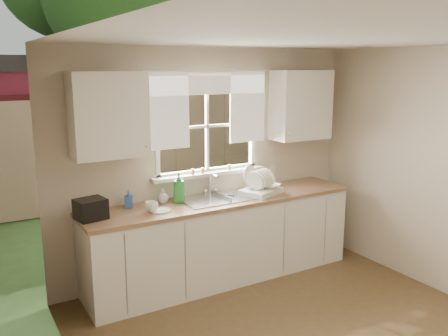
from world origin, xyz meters
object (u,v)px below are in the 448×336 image
black_appliance (91,209)px  dish_rack (260,187)px  cup (151,207)px  soap_bottle_a (179,187)px

black_appliance → dish_rack: bearing=-11.9°
dish_rack → cup: bearing=-179.0°
soap_bottle_a → black_appliance: soap_bottle_a is taller
cup → dish_rack: bearing=-3.8°
dish_rack → soap_bottle_a: (-0.92, 0.14, 0.08)m
dish_rack → soap_bottle_a: soap_bottle_a is taller
dish_rack → cup: (-1.29, -0.02, -0.03)m
cup → black_appliance: (-0.57, 0.08, 0.04)m
dish_rack → black_appliance: size_ratio=1.97×
soap_bottle_a → cup: soap_bottle_a is taller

